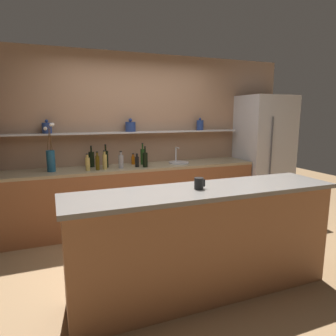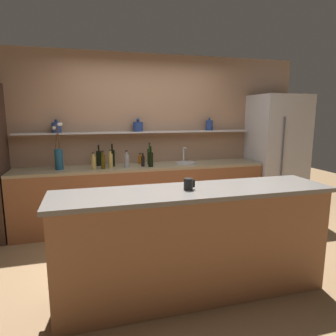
{
  "view_description": "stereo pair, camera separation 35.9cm",
  "coord_description": "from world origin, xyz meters",
  "views": [
    {
      "loc": [
        -1.27,
        -3.02,
        1.68
      ],
      "look_at": [
        0.02,
        0.27,
        1.04
      ],
      "focal_mm": 32.0,
      "sensor_mm": 36.0,
      "label": 1
    },
    {
      "loc": [
        -0.93,
        -3.14,
        1.68
      ],
      "look_at": [
        0.02,
        0.27,
        1.04
      ],
      "focal_mm": 32.0,
      "sensor_mm": 36.0,
      "label": 2
    }
  ],
  "objects": [
    {
      "name": "bottle_spirit_2",
      "position": [
        -0.36,
        1.15,
        1.02
      ],
      "size": [
        0.07,
        0.07,
        0.25
      ],
      "color": "gray",
      "rests_on": "back_counter_unit"
    },
    {
      "name": "bottle_sauce_5",
      "position": [
        -0.12,
        1.17,
        1.0
      ],
      "size": [
        0.05,
        0.05,
        0.2
      ],
      "color": "black",
      "rests_on": "back_counter_unit"
    },
    {
      "name": "sink_fixture",
      "position": [
        0.58,
        1.25,
        0.94
      ],
      "size": [
        0.31,
        0.31,
        0.25
      ],
      "color": "#B7B7BC",
      "rests_on": "back_counter_unit"
    },
    {
      "name": "refrigerator",
      "position": [
        2.18,
        1.2,
        1.0
      ],
      "size": [
        0.84,
        0.73,
        1.99
      ],
      "color": "#B7B7BC",
      "rests_on": "ground_plane"
    },
    {
      "name": "flower_vase",
      "position": [
        -1.29,
        1.23,
        1.11
      ],
      "size": [
        0.14,
        0.14,
        0.65
      ],
      "color": "navy",
      "rests_on": "back_counter_unit"
    },
    {
      "name": "bottle_spirit_9",
      "position": [
        -0.59,
        1.15,
        1.03
      ],
      "size": [
        0.06,
        0.06,
        0.26
      ],
      "color": "tan",
      "rests_on": "back_counter_unit"
    },
    {
      "name": "bottle_wine_6",
      "position": [
        -0.01,
        1.11,
        1.03
      ],
      "size": [
        0.07,
        0.07,
        0.31
      ],
      "color": "black",
      "rests_on": "back_counter_unit"
    },
    {
      "name": "coffee_mug",
      "position": [
        -0.06,
        -0.7,
        1.07
      ],
      "size": [
        0.1,
        0.08,
        0.1
      ],
      "color": "black",
      "rests_on": "island_counter"
    },
    {
      "name": "island_counter",
      "position": [
        0.0,
        -0.7,
        0.51
      ],
      "size": [
        2.54,
        0.61,
        1.02
      ],
      "color": "#99603D",
      "rests_on": "ground_plane"
    },
    {
      "name": "back_wall_unit",
      "position": [
        -0.0,
        1.6,
        1.3
      ],
      "size": [
        5.2,
        0.28,
        2.6
      ],
      "color": "#937056",
      "rests_on": "ground_plane"
    },
    {
      "name": "bottle_wine_0",
      "position": [
        -0.74,
        1.41,
        1.04
      ],
      "size": [
        0.08,
        0.08,
        0.31
      ],
      "color": "black",
      "rests_on": "back_counter_unit"
    },
    {
      "name": "bottle_wine_1",
      "position": [
        -0.55,
        1.29,
        1.05
      ],
      "size": [
        0.07,
        0.07,
        0.34
      ],
      "color": "black",
      "rests_on": "back_counter_unit"
    },
    {
      "name": "bottle_spirit_8",
      "position": [
        -0.82,
        1.12,
        1.02
      ],
      "size": [
        0.06,
        0.06,
        0.24
      ],
      "color": "tan",
      "rests_on": "back_counter_unit"
    },
    {
      "name": "ground_plane",
      "position": [
        0.0,
        0.0,
        0.0
      ],
      "size": [
        12.0,
        12.0,
        0.0
      ],
      "primitive_type": "plane",
      "color": "olive"
    },
    {
      "name": "bottle_wine_7",
      "position": [
        0.02,
        1.33,
        1.05
      ],
      "size": [
        0.07,
        0.07,
        0.33
      ],
      "color": "#193814",
      "rests_on": "back_counter_unit"
    },
    {
      "name": "back_counter_unit",
      "position": [
        -0.11,
        1.24,
        0.46
      ],
      "size": [
        3.7,
        0.62,
        0.92
      ],
      "color": "brown",
      "rests_on": "ground_plane"
    },
    {
      "name": "bottle_sauce_3",
      "position": [
        -0.11,
        1.4,
        0.99
      ],
      "size": [
        0.05,
        0.05,
        0.17
      ],
      "color": "#9E4C0A",
      "rests_on": "back_counter_unit"
    },
    {
      "name": "bottle_oil_4",
      "position": [
        -0.69,
        1.12,
        1.03
      ],
      "size": [
        0.06,
        0.06,
        0.26
      ],
      "color": "#47380A",
      "rests_on": "back_counter_unit"
    }
  ]
}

